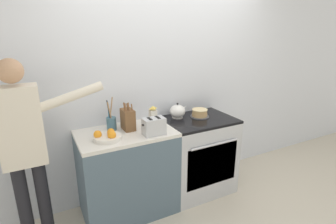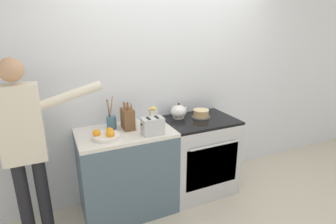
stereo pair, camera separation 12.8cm
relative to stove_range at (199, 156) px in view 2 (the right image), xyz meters
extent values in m
plane|color=beige|center=(-0.24, -0.30, -0.46)|extent=(16.00, 16.00, 0.00)
cube|color=silver|center=(-0.24, 0.32, 0.84)|extent=(8.00, 0.04, 2.60)
cube|color=#4C6070|center=(-0.88, 0.00, -0.02)|extent=(0.96, 0.60, 0.89)
cube|color=silver|center=(-0.88, 0.00, 0.44)|extent=(0.96, 0.60, 0.03)
cube|color=#B7BABF|center=(0.00, 0.00, -0.02)|extent=(0.80, 0.60, 0.89)
cube|color=black|center=(0.00, -0.29, 0.01)|extent=(0.66, 0.01, 0.49)
cylinder|color=#B7BABF|center=(0.00, -0.32, 0.27)|extent=(0.60, 0.02, 0.02)
cube|color=black|center=(0.00, 0.00, 0.45)|extent=(0.80, 0.60, 0.03)
cylinder|color=#4C4C51|center=(0.05, 0.05, 0.47)|extent=(0.22, 0.22, 0.01)
cylinder|color=tan|center=(0.05, 0.05, 0.49)|extent=(0.18, 0.18, 0.04)
cylinder|color=tan|center=(0.05, 0.05, 0.53)|extent=(0.17, 0.17, 0.04)
cylinder|color=beige|center=(0.05, 0.05, 0.55)|extent=(0.18, 0.18, 0.01)
cylinder|color=white|center=(-0.20, 0.15, 0.46)|extent=(0.13, 0.13, 0.01)
ellipsoid|color=white|center=(-0.20, 0.15, 0.54)|extent=(0.18, 0.18, 0.15)
cone|color=white|center=(-0.11, 0.15, 0.56)|extent=(0.09, 0.04, 0.08)
sphere|color=black|center=(-0.20, 0.15, 0.63)|extent=(0.02, 0.02, 0.02)
cube|color=brown|center=(-0.83, 0.06, 0.57)|extent=(0.11, 0.18, 0.21)
cylinder|color=brown|center=(-0.86, 0.02, 0.71)|extent=(0.01, 0.04, 0.08)
cylinder|color=brown|center=(-0.83, 0.01, 0.71)|extent=(0.01, 0.04, 0.09)
cylinder|color=brown|center=(-0.80, 0.02, 0.70)|extent=(0.01, 0.03, 0.07)
cylinder|color=brown|center=(-0.86, 0.06, 0.71)|extent=(0.01, 0.04, 0.08)
cylinder|color=brown|center=(-0.83, 0.06, 0.70)|extent=(0.01, 0.03, 0.07)
cylinder|color=#477084|center=(-0.98, 0.13, 0.53)|extent=(0.10, 0.10, 0.13)
cylinder|color=#A37A51|center=(-0.99, 0.11, 0.63)|extent=(0.04, 0.03, 0.25)
cylinder|color=teal|center=(-1.00, 0.13, 0.62)|extent=(0.02, 0.05, 0.23)
cylinder|color=black|center=(-1.00, 0.12, 0.64)|extent=(0.04, 0.05, 0.27)
cylinder|color=#A37A51|center=(-0.98, 0.14, 0.65)|extent=(0.06, 0.03, 0.29)
cylinder|color=silver|center=(-1.09, -0.10, 0.48)|extent=(0.26, 0.26, 0.04)
sphere|color=orange|center=(-1.06, -0.15, 0.52)|extent=(0.08, 0.08, 0.08)
sphere|color=orange|center=(-1.05, -0.08, 0.52)|extent=(0.07, 0.07, 0.07)
sphere|color=orange|center=(-1.17, -0.08, 0.52)|extent=(0.07, 0.07, 0.07)
cube|color=#B7BABF|center=(-0.65, -0.19, 0.54)|extent=(0.21, 0.13, 0.17)
cube|color=black|center=(-0.69, -0.19, 0.63)|extent=(0.03, 0.09, 0.00)
cube|color=black|center=(-0.61, -0.19, 0.63)|extent=(0.03, 0.09, 0.00)
cube|color=black|center=(-0.77, -0.19, 0.58)|extent=(0.02, 0.02, 0.01)
cube|color=white|center=(-0.55, 0.06, 0.54)|extent=(0.07, 0.07, 0.17)
pyramid|color=#E0BC4C|center=(-0.55, 0.06, 0.66)|extent=(0.07, 0.07, 0.03)
cylinder|color=black|center=(-1.85, -0.03, -0.05)|extent=(0.11, 0.11, 0.81)
cylinder|color=black|center=(-1.69, -0.03, -0.05)|extent=(0.11, 0.11, 0.81)
cube|color=beige|center=(-1.77, -0.03, 0.69)|extent=(0.34, 0.20, 0.67)
cylinder|color=beige|center=(-1.36, -0.03, 0.89)|extent=(0.57, 0.08, 0.22)
sphere|color=tan|center=(-1.77, -0.03, 1.14)|extent=(0.19, 0.19, 0.19)
camera|label=1|loc=(-1.63, -2.35, 1.45)|focal=28.00mm
camera|label=2|loc=(-1.51, -2.41, 1.45)|focal=28.00mm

